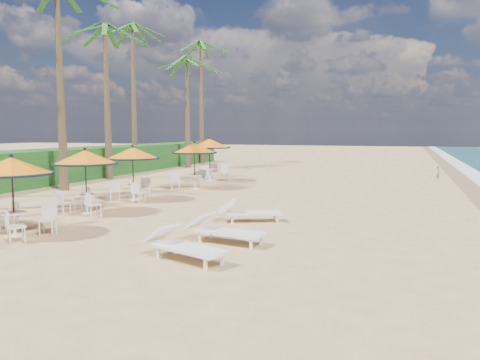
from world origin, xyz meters
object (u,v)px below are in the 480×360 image
Objects in this scene: station_1 at (84,165)px; lounger_near at (182,245)px; lounger_far at (247,211)px; station_0 at (14,176)px; station_4 at (210,149)px; station_2 at (133,160)px; lounger_mid at (222,229)px; station_3 at (194,154)px.

station_1 is 7.16m from lounger_near.
station_1 reaches higher than lounger_far.
station_4 is at bearing 92.14° from station_0.
lounger_far is at bearing -61.26° from station_4.
station_4 is (0.05, 7.85, 0.16)m from station_2.
station_1 is at bearing 164.02° from lounger_near.
lounger_mid is (5.96, -2.29, -1.32)m from station_1.
lounger_far is (-0.06, 4.63, -0.01)m from lounger_near.
lounger_near is at bearing -51.14° from station_2.
station_2 is 1.06× the size of lounger_near.
station_3 is 1.09× the size of lounger_mid.
lounger_mid is at bearing 102.03° from lounger_near.
station_3 is at bearing 127.61° from lounger_mid.
station_2 is 0.97× the size of station_3.
station_1 is 6.52m from lounger_mid.
station_4 is 1.22× the size of lounger_far.
station_2 is 0.91× the size of station_4.
station_1 is at bearing -89.45° from station_4.
station_4 reaches higher than station_3.
station_0 is at bearing -84.96° from station_2.
lounger_far is (5.67, 0.55, -1.34)m from station_1.
lounger_near is 1.80m from lounger_mid.
lounger_near is at bearing -113.32° from lounger_far.
station_4 reaches higher than lounger_far.
lounger_mid is 1.05× the size of lounger_far.
station_0 is at bearing -166.59° from lounger_far.
station_3 is 1.09× the size of lounger_near.
station_0 is at bearing -87.86° from station_4.
station_3 is (0.64, 4.42, 0.05)m from station_2.
station_2 is 4.46m from station_3.
station_3 is 1.14× the size of lounger_far.
station_3 is (0.05, 11.10, 0.08)m from station_0.
lounger_mid is (5.53, 1.18, -1.29)m from station_0.
station_0 is 1.04× the size of lounger_near.
station_1 is 0.91× the size of station_4.
station_2 is at bearing -98.22° from station_3.
station_4 reaches higher than lounger_mid.
station_2 is at bearing -90.34° from station_4.
station_1 is 1.06× the size of lounger_mid.
lounger_mid is at bearing -108.15° from lounger_far.
lounger_far is (-0.30, 2.84, -0.02)m from lounger_mid.
station_0 is at bearing -82.81° from station_1.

